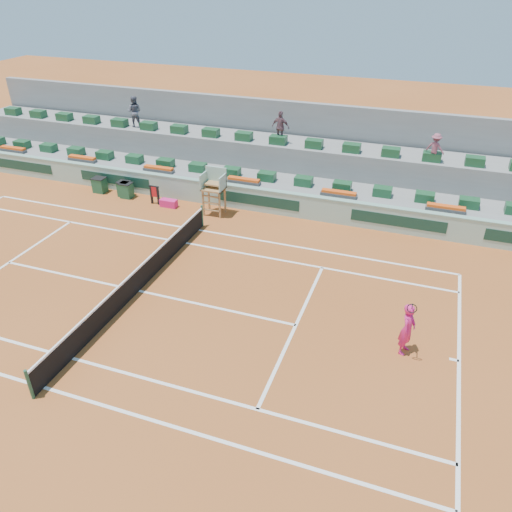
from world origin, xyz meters
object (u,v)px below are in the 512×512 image
at_px(umpire_chair, 214,185).
at_px(tennis_player, 407,329).
at_px(player_bag, 169,203).
at_px(drink_cooler_a, 126,190).

distance_m(umpire_chair, tennis_player, 12.69).
distance_m(player_bag, umpire_chair, 2.96).
bearing_deg(tennis_player, player_bag, 149.55).
xyz_separation_m(player_bag, umpire_chair, (2.63, 0.11, 1.34)).
bearing_deg(drink_cooler_a, umpire_chair, -2.03).
bearing_deg(umpire_chair, player_bag, -177.59).
relative_size(drink_cooler_a, tennis_player, 0.37).
relative_size(player_bag, drink_cooler_a, 1.07).
height_order(drink_cooler_a, tennis_player, tennis_player).
xyz_separation_m(drink_cooler_a, tennis_player, (15.49, -7.80, 0.52)).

